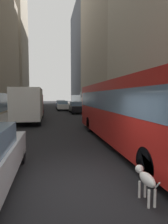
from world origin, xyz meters
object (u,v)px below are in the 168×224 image
transit_bus (127,108)px  dalmatian_dog (146,179)px  car_white_van (62,106)px  box_truck (29,104)px  car_grey_wagon (37,107)px  car_black_suv (77,107)px  car_blue_hatchback (61,104)px

transit_bus → dalmatian_dog: (-1.66, -4.97, -1.26)m
car_white_van → box_truck: box_truck is taller
transit_bus → dalmatian_dog: size_ratio=11.98×
car_grey_wagon → dalmatian_dog: 24.71m
car_white_van → transit_bus: bearing=-86.1°
car_white_van → car_black_suv: bearing=-75.2°
transit_bus → car_grey_wagon: size_ratio=2.70×
transit_bus → car_black_suv: (0.00, 17.56, -0.96)m
dalmatian_dog → car_blue_hatchback: bearing=89.9°
car_grey_wagon → dalmatian_dog: size_ratio=4.45×
car_grey_wagon → box_truck: box_truck is taller
car_grey_wagon → dalmatian_dog: (3.94, -24.39, -0.31)m
car_white_van → car_blue_hatchback: same height
transit_bus → box_truck: same height
transit_bus → car_grey_wagon: (-5.60, 19.43, -0.95)m
car_black_suv → transit_bus: bearing=-90.0°
car_white_van → dalmatian_dog: bearing=-90.1°
car_grey_wagon → car_white_van: 5.80m
transit_bus → car_blue_hatchback: bearing=93.1°
car_grey_wagon → car_white_van: same height
transit_bus → dalmatian_dog: transit_bus is taller
car_blue_hatchback → dalmatian_dog: bearing=-90.1°
car_black_suv → dalmatian_dog: (-1.66, -22.53, -0.31)m
car_white_van → car_grey_wagon: bearing=-133.6°
box_truck → car_black_suv: bearing=55.8°
car_black_suv → box_truck: (-5.60, -8.25, 0.85)m
transit_bus → car_white_van: size_ratio=2.76×
car_grey_wagon → car_black_suv: size_ratio=1.06×
car_grey_wagon → car_white_van: (4.00, 4.20, -0.00)m
car_white_van → car_blue_hatchback: size_ratio=1.03×
car_grey_wagon → car_black_suv: (5.60, -1.87, -0.00)m
dalmatian_dog → car_white_van: bearing=89.9°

